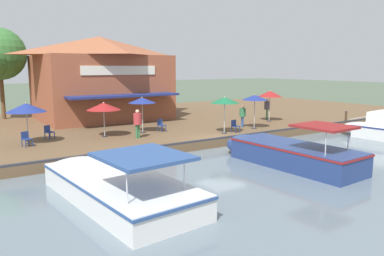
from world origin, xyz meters
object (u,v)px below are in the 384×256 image
at_px(patio_umbrella_far_corner, 270,94).
at_px(person_mid_patio, 267,106).
at_px(motorboat_outer_channel, 110,182).
at_px(patio_umbrella_back_row, 26,108).
at_px(patio_umbrella_mid_patio_right, 142,100).
at_px(cafe_chair_under_first_umbrella, 235,125).
at_px(patio_umbrella_near_quay_edge, 104,106).
at_px(cafe_chair_mid_patio, 49,131).
at_px(person_at_quay_edge, 138,120).
at_px(motorboat_second_along, 283,152).
at_px(waterfront_restaurant, 101,77).
at_px(cafe_chair_beside_entrance, 26,138).
at_px(patio_umbrella_by_entrance, 225,100).
at_px(mooring_post, 346,116).
at_px(cafe_chair_far_corner_seat, 161,125).
at_px(patio_umbrella_mid_patio_left, 255,98).
at_px(person_near_entrance, 243,114).

relative_size(patio_umbrella_far_corner, person_mid_patio, 1.44).
bearing_deg(motorboat_outer_channel, patio_umbrella_far_corner, 116.31).
bearing_deg(patio_umbrella_back_row, patio_umbrella_mid_patio_right, 88.14).
distance_m(patio_umbrella_mid_patio_right, cafe_chair_under_first_umbrella, 6.59).
distance_m(patio_umbrella_near_quay_edge, patio_umbrella_mid_patio_right, 2.76).
relative_size(cafe_chair_mid_patio, person_at_quay_edge, 0.47).
height_order(person_at_quay_edge, motorboat_second_along, person_at_quay_edge).
height_order(waterfront_restaurant, cafe_chair_mid_patio, waterfront_restaurant).
bearing_deg(cafe_chair_mid_patio, patio_umbrella_mid_patio_right, 78.36).
height_order(patio_umbrella_near_quay_edge, cafe_chair_mid_patio, patio_umbrella_near_quay_edge).
bearing_deg(cafe_chair_beside_entrance, person_at_quay_edge, 79.28).
bearing_deg(person_mid_patio, patio_umbrella_by_entrance, -65.26).
height_order(patio_umbrella_by_entrance, cafe_chair_under_first_umbrella, patio_umbrella_by_entrance).
distance_m(patio_umbrella_near_quay_edge, mooring_post, 19.75).
bearing_deg(cafe_chair_far_corner_seat, motorboat_outer_channel, -38.87).
distance_m(patio_umbrella_mid_patio_left, cafe_chair_mid_patio, 14.23).
height_order(patio_umbrella_back_row, cafe_chair_far_corner_seat, patio_umbrella_back_row).
bearing_deg(cafe_chair_mid_patio, motorboat_outer_channel, -0.99).
bearing_deg(motorboat_second_along, person_near_entrance, 152.61).
distance_m(cafe_chair_mid_patio, motorboat_outer_channel, 10.68).
relative_size(patio_umbrella_by_entrance, mooring_post, 2.96).
relative_size(waterfront_restaurant, motorboat_outer_channel, 1.18).
height_order(patio_umbrella_mid_patio_right, cafe_chair_far_corner_seat, patio_umbrella_mid_patio_right).
xyz_separation_m(patio_umbrella_by_entrance, motorboat_second_along, (6.43, -1.20, -2.15)).
distance_m(person_at_quay_edge, mooring_post, 17.83).
relative_size(patio_umbrella_mid_patio_left, motorboat_second_along, 0.31).
distance_m(patio_umbrella_back_row, cafe_chair_mid_patio, 2.37).
bearing_deg(patio_umbrella_mid_patio_left, patio_umbrella_by_entrance, -83.22).
xyz_separation_m(cafe_chair_far_corner_seat, person_mid_patio, (-0.31, 10.56, 0.65)).
bearing_deg(waterfront_restaurant, person_mid_patio, 52.96).
distance_m(patio_umbrella_near_quay_edge, cafe_chair_under_first_umbrella, 8.90).
xyz_separation_m(patio_umbrella_back_row, mooring_post, (4.72, 23.72, -1.71)).
xyz_separation_m(patio_umbrella_back_row, person_mid_patio, (0.19, 19.15, -1.01)).
bearing_deg(motorboat_outer_channel, cafe_chair_far_corner_seat, 141.13).
bearing_deg(cafe_chair_far_corner_seat, waterfront_restaurant, -173.91).
bearing_deg(cafe_chair_mid_patio, mooring_post, 75.68).
xyz_separation_m(patio_umbrella_mid_patio_left, patio_umbrella_by_entrance, (0.37, -3.08, -0.02)).
distance_m(patio_umbrella_far_corner, motorboat_outer_channel, 19.44).
bearing_deg(patio_umbrella_mid_patio_left, person_mid_patio, 125.20).
height_order(cafe_chair_far_corner_seat, person_mid_patio, person_mid_patio).
relative_size(patio_umbrella_far_corner, person_near_entrance, 1.58).
distance_m(waterfront_restaurant, motorboat_second_along, 19.08).
xyz_separation_m(patio_umbrella_near_quay_edge, cafe_chair_beside_entrance, (0.43, -4.77, -1.50)).
relative_size(patio_umbrella_mid_patio_left, cafe_chair_beside_entrance, 2.96).
bearing_deg(patio_umbrella_by_entrance, mooring_post, 84.58).
bearing_deg(person_near_entrance, patio_umbrella_by_entrance, -63.53).
distance_m(patio_umbrella_by_entrance, motorboat_outer_channel, 12.41).
bearing_deg(person_near_entrance, cafe_chair_under_first_umbrella, -53.04).
relative_size(patio_umbrella_by_entrance, person_at_quay_edge, 1.37).
distance_m(cafe_chair_far_corner_seat, cafe_chair_under_first_umbrella, 5.14).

